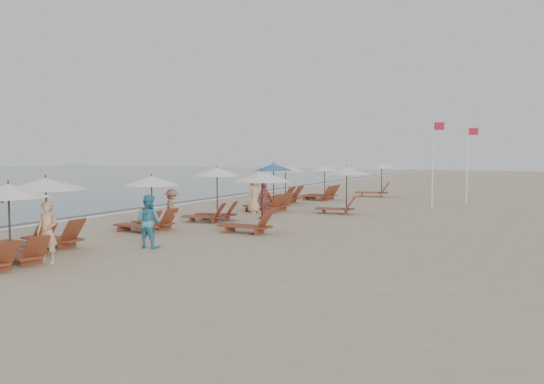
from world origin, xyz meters
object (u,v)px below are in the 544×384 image
at_px(lounger_station_6, 321,184).
at_px(beachgoer_mid_a, 148,221).
at_px(beachgoer_far_a, 264,201).
at_px(lounger_station_5, 281,185).
at_px(inland_station_0, 255,196).
at_px(lounger_station_4, 269,189).
at_px(lounger_station_1, 41,213).
at_px(beachgoer_mid_b, 172,209).
at_px(inland_station_2, 377,177).
at_px(lounger_station_2, 148,203).
at_px(beachgoer_near, 47,232).
at_px(lounger_station_3, 213,195).
at_px(inland_station_1, 342,183).
at_px(beachgoer_far_b, 254,194).
at_px(flag_pole_near, 433,159).
at_px(lounger_station_0, 4,224).

relative_size(lounger_station_6, beachgoer_mid_a, 1.53).
bearing_deg(beachgoer_far_a, lounger_station_5, -150.39).
bearing_deg(inland_station_0, lounger_station_4, 112.35).
relative_size(lounger_station_1, beachgoer_mid_b, 1.77).
bearing_deg(inland_station_2, lounger_station_5, -117.13).
relative_size(lounger_station_2, beachgoer_near, 1.46).
bearing_deg(beachgoer_far_a, lounger_station_6, -162.58).
distance_m(lounger_station_3, beachgoer_near, 9.68).
xyz_separation_m(lounger_station_1, inland_station_1, (4.78, 13.54, 0.32)).
bearing_deg(lounger_station_6, lounger_station_4, -89.50).
bearing_deg(beachgoer_mid_b, beachgoer_near, 144.04).
xyz_separation_m(lounger_station_5, beachgoer_far_a, (2.51, -7.10, -0.26)).
xyz_separation_m(lounger_station_2, lounger_station_4, (0.96, 8.27, 0.03)).
distance_m(lounger_station_4, beachgoer_far_b, 1.09).
xyz_separation_m(lounger_station_5, lounger_station_6, (1.20, 3.16, -0.07)).
height_order(beachgoer_mid_b, flag_pole_near, flag_pole_near).
bearing_deg(lounger_station_5, lounger_station_2, -88.59).
bearing_deg(flag_pole_near, lounger_station_0, -109.01).
xyz_separation_m(lounger_station_0, lounger_station_5, (-1.28, 19.37, -0.05)).
relative_size(lounger_station_4, inland_station_0, 0.94).
relative_size(inland_station_2, beachgoer_far_a, 1.79).
xyz_separation_m(lounger_station_3, beachgoer_mid_a, (1.75, -6.54, -0.30)).
bearing_deg(beachgoer_far_a, lounger_station_1, -3.10).
distance_m(inland_station_0, beachgoer_mid_a, 4.50).
height_order(lounger_station_0, lounger_station_2, lounger_station_0).
xyz_separation_m(lounger_station_4, inland_station_0, (2.90, -7.04, 0.28)).
xyz_separation_m(lounger_station_5, inland_station_0, (4.16, -11.18, 0.31)).
bearing_deg(lounger_station_0, inland_station_2, 84.94).
bearing_deg(inland_station_0, beachgoer_far_b, 117.77).
distance_m(lounger_station_4, beachgoer_far_a, 3.23).
height_order(lounger_station_2, lounger_station_4, lounger_station_4).
bearing_deg(lounger_station_2, inland_station_1, 62.30).
bearing_deg(lounger_station_5, beachgoer_near, -84.36).
distance_m(lounger_station_0, beachgoer_far_a, 12.33).
bearing_deg(beachgoer_mid_b, lounger_station_5, -41.53).
bearing_deg(lounger_station_6, beachgoer_far_b, -91.38).
xyz_separation_m(lounger_station_4, lounger_station_6, (-0.06, 7.29, -0.09)).
bearing_deg(beachgoer_mid_a, lounger_station_1, 31.81).
relative_size(inland_station_0, flag_pole_near, 0.58).
height_order(beachgoer_near, beachgoer_far_a, beachgoer_near).
relative_size(lounger_station_4, flag_pole_near, 0.54).
height_order(lounger_station_0, beachgoer_far_a, lounger_station_0).
bearing_deg(lounger_station_2, lounger_station_1, -92.15).
height_order(lounger_station_2, beachgoer_near, lounger_station_2).
bearing_deg(lounger_station_5, beachgoer_far_b, -79.06).
xyz_separation_m(inland_station_1, flag_pole_near, (3.39, 4.64, 1.14)).
bearing_deg(lounger_station_4, flag_pole_near, 36.14).
bearing_deg(inland_station_2, beachgoer_far_b, -102.08).
distance_m(lounger_station_3, beachgoer_far_a, 2.37).
distance_m(lounger_station_0, lounger_station_6, 22.53).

